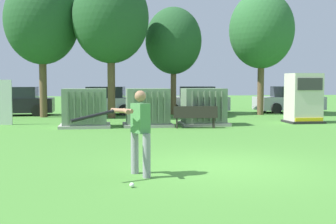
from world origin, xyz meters
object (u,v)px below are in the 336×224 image
Objects in this scene: transformer_mid_west at (148,108)px; batter at (138,128)px; parked_car_right_of_center at (195,101)px; parked_car_rightmost at (290,100)px; generator_enclosure at (303,98)px; park_bench at (195,115)px; transformer_west at (85,108)px; parked_car_left_of_center at (104,102)px; sports_ball at (132,185)px; transformer_mid_east at (203,107)px; parked_car_leftmost at (16,102)px.

batter reaches higher than transformer_mid_west.
transformer_mid_west is 8.23m from parked_car_right_of_center.
parked_car_right_of_center is at bearing 175.14° from parked_car_rightmost.
transformer_mid_west is at bearing -176.48° from generator_enclosure.
parked_car_rightmost is (7.69, 8.00, 0.22)m from park_bench.
parked_car_right_of_center is (6.29, 7.39, -0.04)m from transformer_west.
generator_enclosure is at bearing -35.06° from parked_car_left_of_center.
sports_ball is (-1.33, -10.64, -0.74)m from transformer_mid_west.
parked_car_left_of_center is at bearing 114.95° from park_bench.
parked_car_right_of_center and parked_car_rightmost have the same top height.
batter is 0.40× the size of parked_car_left_of_center.
transformer_mid_east is at bearing 2.10° from transformer_mid_west.
transformer_west is at bearing -178.90° from transformer_mid_east.
generator_enclosure is 5.72m from park_bench.
generator_enclosure reaches higher than park_bench.
batter reaches higher than park_bench.
transformer_mid_west is at bearing -116.25° from parked_car_right_of_center.
parked_car_leftmost and parked_car_rightmost have the same top height.
transformer_mid_east is 23.33× the size of sports_ball.
transformer_mid_west is 0.48× the size of parked_car_right_of_center.
transformer_mid_east and parked_car_rightmost have the same top height.
transformer_mid_east and parked_car_right_of_center have the same top height.
parked_car_leftmost is (-8.68, 7.98, 0.22)m from park_bench.
transformer_mid_east is at bearing 62.88° from park_bench.
parked_car_right_of_center is (1.15, 7.29, -0.04)m from transformer_mid_east.
parked_car_left_of_center is at bearing 144.94° from generator_enclosure.
parked_car_rightmost is (10.89, 17.52, 0.71)m from sports_ball.
generator_enclosure is 11.25m from parked_car_left_of_center.
transformer_mid_west and parked_car_right_of_center have the same top height.
sports_ball is at bearing -108.59° from park_bench.
parked_car_leftmost is at bearing 107.38° from sports_ball.
parked_car_left_of_center is (-3.74, 8.03, 0.22)m from park_bench.
parked_car_leftmost is at bearing 137.42° from park_bench.
parked_car_left_of_center is at bearing 122.57° from transformer_mid_east.
parked_car_right_of_center is (1.77, 8.50, 0.22)m from park_bench.
batter is (-8.48, -10.16, -0.16)m from generator_enclosure.
parked_car_rightmost is at bearing 57.17° from batter.
park_bench reaches higher than sports_ball.
transformer_west is at bearing 166.18° from park_bench.
parked_car_leftmost is (-5.48, 17.50, 0.71)m from sports_ball.
parked_car_right_of_center reaches higher than park_bench.
batter is at bearing -110.37° from transformer_mid_east.
sports_ball is at bearing -105.43° from parked_car_right_of_center.
transformer_west is 1.00× the size of transformer_mid_east.
parked_car_leftmost is 16.37m from parked_car_rightmost.
sports_ball is at bearing -101.24° from batter.
batter is (-3.64, -9.80, 0.19)m from transformer_mid_east.
park_bench is 8.86m from parked_car_left_of_center.
parked_car_leftmost is at bearing -177.10° from parked_car_right_of_center.
batter is 16.63m from parked_car_left_of_center.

